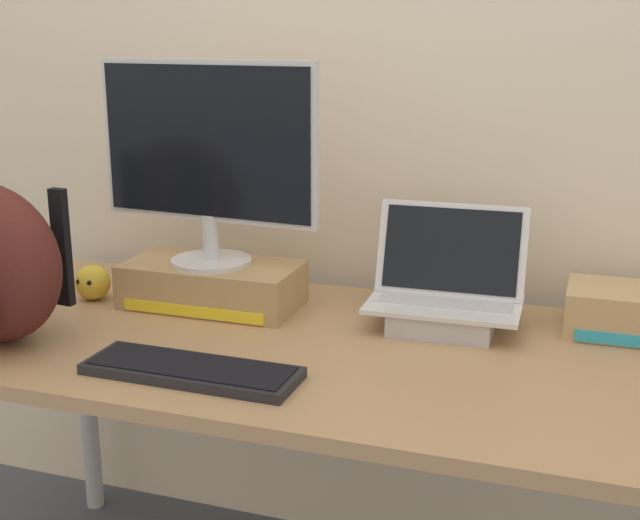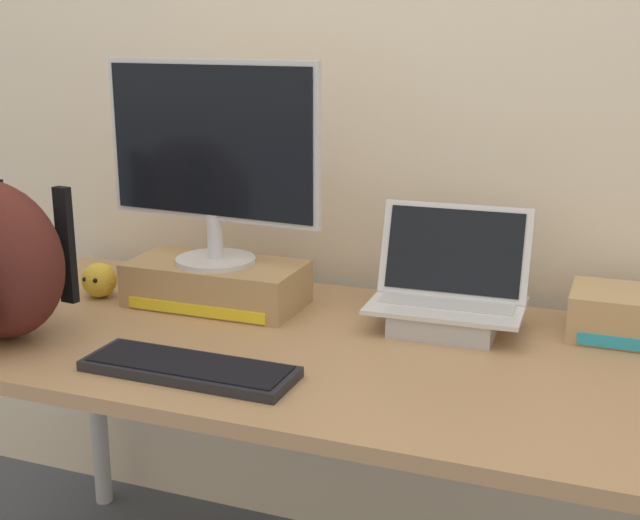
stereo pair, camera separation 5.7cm
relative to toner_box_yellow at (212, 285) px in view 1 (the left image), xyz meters
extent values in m
cube|color=beige|center=(0.32, 0.34, 0.50)|extent=(7.00, 0.10, 2.60)
cube|color=#A87F56|center=(0.32, -0.15, -0.07)|extent=(1.78, 0.80, 0.03)
cylinder|color=#B2B2B7|center=(-0.51, 0.18, -0.44)|extent=(0.05, 0.05, 0.72)
cube|color=#A88456|center=(0.00, 0.00, 0.00)|extent=(0.41, 0.21, 0.10)
cube|color=yellow|center=(0.00, -0.11, -0.03)|extent=(0.35, 0.00, 0.03)
cylinder|color=silver|center=(0.00, 0.00, 0.06)|extent=(0.19, 0.19, 0.01)
cylinder|color=silver|center=(0.00, 0.00, 0.12)|extent=(0.04, 0.04, 0.10)
cube|color=silver|center=(0.00, 0.00, 0.34)|extent=(0.54, 0.06, 0.36)
cube|color=black|center=(0.00, -0.01, 0.34)|extent=(0.52, 0.04, 0.34)
cube|color=#ADADB2|center=(0.55, 0.02, -0.03)|extent=(0.23, 0.21, 0.05)
cube|color=silver|center=(0.55, 0.02, 0.00)|extent=(0.34, 0.22, 0.01)
cube|color=#B7B7BC|center=(0.55, 0.04, 0.01)|extent=(0.29, 0.13, 0.00)
cube|color=silver|center=(0.55, 0.10, 0.11)|extent=(0.33, 0.08, 0.20)
cube|color=black|center=(0.55, 0.09, 0.11)|extent=(0.30, 0.07, 0.18)
cube|color=black|center=(0.15, -0.39, -0.04)|extent=(0.42, 0.14, 0.02)
cube|color=black|center=(0.15, -0.39, -0.03)|extent=(0.39, 0.12, 0.00)
cube|color=black|center=(-0.22, -0.26, 0.14)|extent=(0.04, 0.02, 0.25)
cylinder|color=black|center=(-0.49, -0.10, 0.00)|extent=(0.08, 0.08, 0.10)
torus|color=black|center=(-0.44, -0.10, 0.01)|extent=(0.06, 0.01, 0.06)
sphere|color=gold|center=(-0.29, -0.05, -0.01)|extent=(0.09, 0.09, 0.09)
sphere|color=black|center=(-0.31, -0.09, 0.00)|extent=(0.01, 0.01, 0.01)
sphere|color=black|center=(-0.28, -0.09, 0.00)|extent=(0.01, 0.01, 0.01)
camera|label=1|loc=(0.85, -1.71, 0.58)|focal=47.06mm
camera|label=2|loc=(0.91, -1.69, 0.58)|focal=47.06mm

